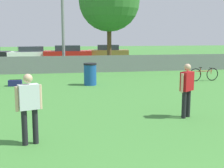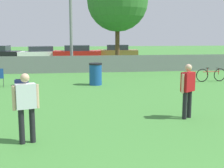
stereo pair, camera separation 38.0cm
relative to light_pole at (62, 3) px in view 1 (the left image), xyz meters
The scene contains 11 objects.
fence_backline 4.45m from the light_pole, 36.07° to the right, with size 19.38×0.07×1.21m.
light_pole is the anchor object (origin of this frame).
tree_near_pole 3.65m from the light_pole, 22.22° to the left, with size 4.37×4.37×7.00m.
player_receiver_white 14.71m from the light_pole, 94.84° to the right, with size 0.58×0.34×1.62m.
player_thrower_red 13.57m from the light_pole, 75.72° to the right, with size 0.51×0.43×1.62m.
bicycle_sideline 10.21m from the light_pole, 39.59° to the right, with size 1.70×0.44×0.74m.
trash_bin 7.41m from the light_pole, 80.11° to the right, with size 0.64×0.64×1.08m.
gear_bag_sideline 7.66m from the light_pole, 113.54° to the right, with size 0.63×0.35×0.31m.
parked_car_white 10.09m from the light_pole, 107.55° to the left, with size 4.51×2.36×1.33m.
parked_car_red 9.38m from the light_pole, 85.78° to the left, with size 4.51×2.00×1.42m.
parked_car_tan 11.60m from the light_pole, 64.42° to the left, with size 4.28×2.38×1.40m.
Camera 1 is at (-2.32, -2.02, 2.50)m, focal length 50.00 mm.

